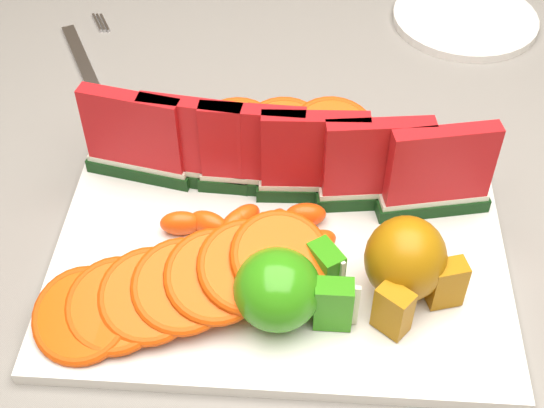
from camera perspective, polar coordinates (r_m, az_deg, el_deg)
table at (r=0.81m, az=2.59°, el=-5.20°), size 1.40×0.90×0.75m
tablecloth at (r=0.76m, az=2.74°, el=-2.23°), size 1.53×1.03×0.20m
platter at (r=0.68m, az=0.62°, el=-3.25°), size 0.40×0.30×0.01m
apple_cluster at (r=0.61m, az=1.09°, el=-6.41°), size 0.11×0.10×0.07m
pear_cluster at (r=0.62m, az=10.14°, el=-4.42°), size 0.09×0.10×0.08m
side_plate at (r=1.01m, az=14.33°, el=13.38°), size 0.19×0.19×0.01m
fork at (r=0.93m, az=-13.86°, el=10.47°), size 0.09×0.19×0.00m
watermelon_row at (r=0.69m, az=0.84°, el=3.61°), size 0.39×0.07×0.10m
orange_fan_front at (r=0.62m, az=-6.77°, el=-6.15°), size 0.26×0.15×0.06m
orange_fan_back at (r=0.76m, az=-0.83°, el=5.26°), size 0.24×0.11×0.04m
tangerine_segments at (r=0.68m, az=-1.51°, el=-1.54°), size 0.16×0.06×0.02m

